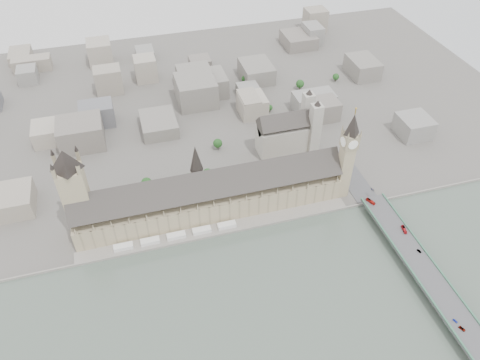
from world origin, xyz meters
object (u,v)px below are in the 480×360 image
object	(u,v)px
victoria_tower	(74,190)
red_bus_south	(404,229)
westminster_bridge	(409,253)
westminster_abbey	(289,132)
car_approach	(373,190)
car_grey	(462,329)
red_bus_north	(371,201)
palace_of_westminster	(210,195)
car_blue	(455,321)
car_silver	(419,251)
elizabeth_tower	(348,150)

from	to	relation	value
victoria_tower	red_bus_south	size ratio (longest dim) A/B	9.86
victoria_tower	westminster_bridge	distance (m)	309.91
westminster_abbey	car_approach	xyz separation A→B (m)	(55.99, -101.56, -14.13)
car_grey	red_bus_north	bearing A→B (deg)	67.90
palace_of_westminster	car_blue	bearing A→B (deg)	-49.36
westminster_abbey	red_bus_north	world-z (taller)	westminster_abbey
westminster_abbey	car_blue	bearing A→B (deg)	-79.93
victoria_tower	car_silver	size ratio (longest dim) A/B	22.78
red_bus_north	car_grey	xyz separation A→B (m)	(1.59, -147.99, -0.73)
palace_of_westminster	westminster_bridge	world-z (taller)	palace_of_westminster
victoria_tower	car_blue	bearing A→B (deg)	-34.12
westminster_bridge	westminster_abbey	distance (m)	190.56
elizabeth_tower	car_grey	bearing A→B (deg)	-83.69
car_blue	car_grey	distance (m)	7.47
red_bus_south	victoria_tower	bearing A→B (deg)	173.54
victoria_tower	westminster_abbey	bearing A→B (deg)	16.50
car_silver	car_grey	xyz separation A→B (m)	(-10.53, -78.14, 0.02)
elizabeth_tower	westminster_bridge	bearing A→B (deg)	-75.89
westminster_abbey	car_silver	bearing A→B (deg)	-72.97
elizabeth_tower	victoria_tower	world-z (taller)	elizabeth_tower
elizabeth_tower	red_bus_south	size ratio (longest dim) A/B	10.60
victoria_tower	westminster_bridge	world-z (taller)	victoria_tower
elizabeth_tower	victoria_tower	size ratio (longest dim) A/B	1.07
palace_of_westminster	car_approach	xyz separation A→B (m)	(166.92, -26.26, -11.76)
elizabeth_tower	car_blue	distance (m)	178.23
victoria_tower	car_approach	bearing A→B (deg)	-6.43
palace_of_westminster	red_bus_north	world-z (taller)	palace_of_westminster
westminster_bridge	car_approach	size ratio (longest dim) A/B	67.60
victoria_tower	red_bus_north	xyz separation A→B (m)	(278.12, -48.28, -43.48)
westminster_abbey	red_bus_north	distance (m)	126.39
red_bus_north	red_bus_south	world-z (taller)	red_bus_north
westminster_bridge	westminster_abbey	world-z (taller)	westminster_abbey
palace_of_westminster	westminster_bridge	xyz separation A→B (m)	(162.00, -107.20, -17.58)
red_bus_north	car_blue	world-z (taller)	red_bus_north
red_bus_north	westminster_abbey	bearing A→B (deg)	87.98
red_bus_north	car_approach	size ratio (longest dim) A/B	2.21
car_blue	palace_of_westminster	bearing A→B (deg)	108.92
elizabeth_tower	westminster_bridge	world-z (taller)	elizabeth_tower
palace_of_westminster	westminster_bridge	distance (m)	195.05
elizabeth_tower	car_blue	world-z (taller)	elizabeth_tower
elizabeth_tower	red_bus_north	size ratio (longest dim) A/B	10.13
palace_of_westminster	victoria_tower	distance (m)	126.41
westminster_bridge	car_grey	bearing A→B (deg)	-92.96
victoria_tower	car_silver	distance (m)	316.47
car_approach	car_silver	bearing A→B (deg)	-103.25
car_grey	car_blue	bearing A→B (deg)	75.08
car_approach	red_bus_north	bearing A→B (deg)	-138.62
victoria_tower	car_grey	world-z (taller)	victoria_tower
westminster_abbey	car_grey	xyz separation A→B (m)	(46.79, -265.26, -14.09)
car_silver	car_approach	bearing A→B (deg)	72.14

